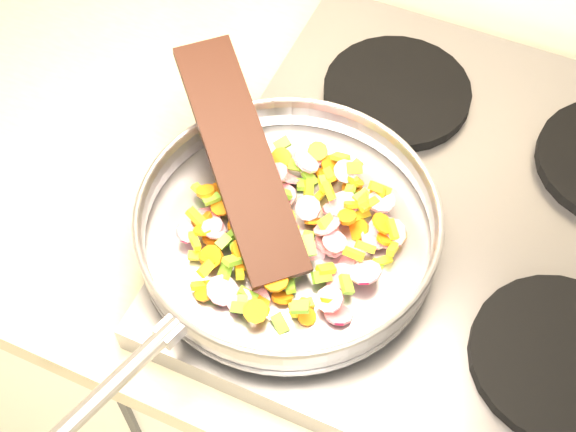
% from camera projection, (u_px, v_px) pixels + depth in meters
% --- Properties ---
extents(cooktop, '(0.60, 0.60, 0.04)m').
position_uv_depth(cooktop, '(465.00, 224.00, 0.95)').
color(cooktop, '#939399').
rests_on(cooktop, counter_top).
extents(grate_fl, '(0.19, 0.19, 0.02)m').
position_uv_depth(grate_fl, '(312.00, 263.00, 0.89)').
color(grate_fl, black).
rests_on(grate_fl, cooktop).
extents(grate_fr, '(0.19, 0.19, 0.02)m').
position_uv_depth(grate_fr, '(561.00, 358.00, 0.83)').
color(grate_fr, black).
rests_on(grate_fr, cooktop).
extents(grate_bl, '(0.19, 0.19, 0.02)m').
position_uv_depth(grate_bl, '(397.00, 92.00, 1.03)').
color(grate_bl, black).
rests_on(grate_bl, cooktop).
extents(saute_pan, '(0.37, 0.53, 0.05)m').
position_uv_depth(saute_pan, '(287.00, 226.00, 0.87)').
color(saute_pan, '#9E9EA5').
rests_on(saute_pan, grate_fl).
extents(vegetable_heap, '(0.25, 0.25, 0.05)m').
position_uv_depth(vegetable_heap, '(290.00, 225.00, 0.89)').
color(vegetable_heap, yellow).
rests_on(vegetable_heap, saute_pan).
extents(wooden_spatula, '(0.25, 0.25, 0.09)m').
position_uv_depth(wooden_spatula, '(240.00, 157.00, 0.88)').
color(wooden_spatula, black).
rests_on(wooden_spatula, saute_pan).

